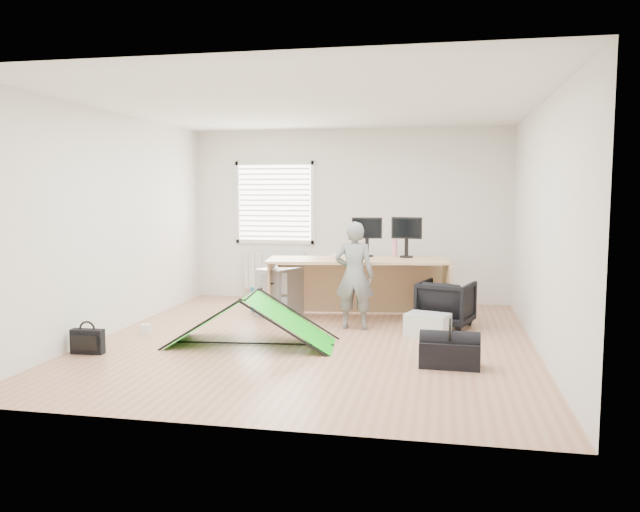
% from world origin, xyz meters
% --- Properties ---
extents(ground, '(5.50, 5.50, 0.00)m').
position_xyz_m(ground, '(0.00, 0.00, 0.00)').
color(ground, '#AC795C').
rests_on(ground, ground).
extents(back_wall, '(5.00, 0.02, 2.70)m').
position_xyz_m(back_wall, '(0.00, 2.75, 1.35)').
color(back_wall, silver).
rests_on(back_wall, ground).
extents(window, '(1.20, 0.06, 1.20)m').
position_xyz_m(window, '(-1.20, 2.71, 1.55)').
color(window, silver).
rests_on(window, back_wall).
extents(radiator, '(1.00, 0.12, 0.60)m').
position_xyz_m(radiator, '(-1.20, 2.67, 0.45)').
color(radiator, silver).
rests_on(radiator, back_wall).
extents(desk, '(2.50, 1.10, 0.82)m').
position_xyz_m(desk, '(0.34, 1.30, 0.41)').
color(desk, tan).
rests_on(desk, ground).
extents(filing_cabinet, '(0.62, 0.69, 0.67)m').
position_xyz_m(filing_cabinet, '(-0.77, 1.35, 0.33)').
color(filing_cabinet, gray).
rests_on(filing_cabinet, ground).
extents(monitor_left, '(0.43, 0.14, 0.40)m').
position_xyz_m(monitor_left, '(0.42, 1.64, 1.02)').
color(monitor_left, black).
rests_on(monitor_left, desk).
extents(monitor_right, '(0.44, 0.19, 0.41)m').
position_xyz_m(monitor_right, '(0.97, 1.64, 1.03)').
color(monitor_right, black).
rests_on(monitor_right, desk).
extents(keyboard, '(0.43, 0.17, 0.02)m').
position_xyz_m(keyboard, '(0.12, 1.61, 0.83)').
color(keyboard, beige).
rests_on(keyboard, desk).
extents(thermos, '(0.08, 0.08, 0.25)m').
position_xyz_m(thermos, '(0.81, 1.65, 0.95)').
color(thermos, '#D37682').
rests_on(thermos, desk).
extents(office_chair, '(0.80, 0.82, 0.60)m').
position_xyz_m(office_chair, '(1.52, 1.05, 0.30)').
color(office_chair, black).
rests_on(office_chair, ground).
extents(person, '(0.50, 0.33, 1.36)m').
position_xyz_m(person, '(0.38, 0.70, 0.68)').
color(person, slate).
rests_on(person, ground).
extents(kite, '(1.95, 1.03, 0.58)m').
position_xyz_m(kite, '(-0.64, -0.34, 0.29)').
color(kite, '#12C317').
rests_on(kite, ground).
extents(storage_crate, '(0.58, 0.48, 0.28)m').
position_xyz_m(storage_crate, '(1.30, 0.46, 0.14)').
color(storage_crate, silver).
rests_on(storage_crate, ground).
extents(tote_bag, '(0.31, 0.15, 0.36)m').
position_xyz_m(tote_bag, '(-1.08, 1.56, 0.18)').
color(tote_bag, teal).
rests_on(tote_bag, ground).
extents(laptop_bag, '(0.36, 0.12, 0.27)m').
position_xyz_m(laptop_bag, '(-2.25, -1.06, 0.13)').
color(laptop_bag, black).
rests_on(laptop_bag, ground).
extents(white_box, '(0.14, 0.14, 0.11)m').
position_xyz_m(white_box, '(-2.09, -0.05, 0.05)').
color(white_box, silver).
rests_on(white_box, ground).
extents(duffel_bag, '(0.60, 0.31, 0.26)m').
position_xyz_m(duffel_bag, '(1.55, -0.82, 0.13)').
color(duffel_bag, black).
rests_on(duffel_bag, ground).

